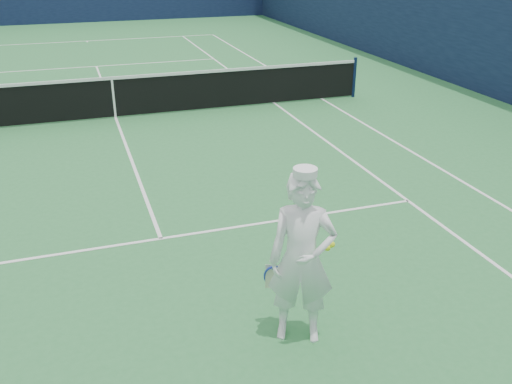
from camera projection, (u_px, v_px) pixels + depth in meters
ground at (116, 118)px, 13.80m from camera, size 80.00×80.00×0.00m
court_markings at (116, 118)px, 13.80m from camera, size 11.03×23.83×0.01m
windscreen_fence at (107, 33)px, 12.99m from camera, size 20.12×36.12×4.00m
tennis_net at (113, 96)px, 13.58m from camera, size 12.88×0.09×1.07m
tennis_player at (302, 259)px, 5.87m from camera, size 0.82×0.74×1.97m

